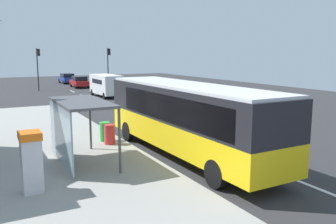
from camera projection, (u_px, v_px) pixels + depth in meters
ground_plane at (112, 109)px, 29.49m from camera, size 56.00×92.00×0.04m
sidewalk_platform at (64, 152)px, 16.06m from camera, size 6.20×30.00×0.18m
lane_stripe_seg_0 at (311, 186)px, 12.20m from camera, size 0.16×2.20×0.01m
lane_stripe_seg_1 at (223, 151)px, 16.55m from camera, size 0.16×2.20×0.01m
lane_stripe_seg_2 at (172, 131)px, 20.90m from camera, size 0.16×2.20×0.01m
lane_stripe_seg_3 at (138, 117)px, 25.25m from camera, size 0.16×2.20×0.01m
lane_stripe_seg_4 at (114, 108)px, 29.61m from camera, size 0.16×2.20×0.01m
lane_stripe_seg_5 at (97, 101)px, 33.96m from camera, size 0.16×2.20×0.01m
lane_stripe_seg_6 at (83, 96)px, 38.31m from camera, size 0.16×2.20×0.01m
lane_stripe_seg_7 at (72, 91)px, 42.66m from camera, size 0.16×2.20×0.01m
bus at (186, 115)px, 15.47m from camera, size 2.70×11.05×3.21m
white_van at (106, 84)px, 37.21m from camera, size 2.11×5.24×2.30m
sedan_near at (79, 82)px, 47.48m from camera, size 1.94×4.45×1.52m
sedan_far at (67, 78)px, 53.96m from camera, size 1.89×4.42×1.52m
ticket_machine at (31, 161)px, 11.11m from camera, size 0.66×0.76×1.94m
recycling_bin_red at (110, 134)px, 17.11m from camera, size 0.52×0.52×0.95m
recycling_bin_green at (105, 132)px, 17.72m from camera, size 0.52×0.52×0.95m
traffic_light_near_side at (109, 62)px, 46.09m from camera, size 0.49×0.28×5.22m
traffic_light_far_side at (38, 63)px, 42.80m from camera, size 0.49×0.28×5.14m
bus_shelter at (74, 116)px, 13.80m from camera, size 1.80×4.00×2.50m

